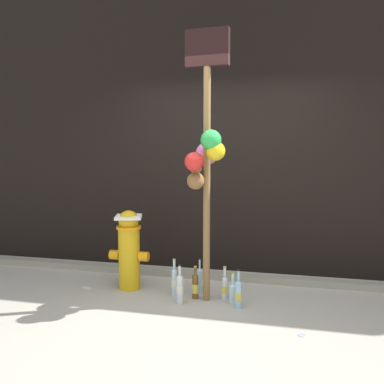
# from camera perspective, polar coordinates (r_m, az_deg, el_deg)

# --- Properties ---
(ground_plane) EXTENTS (14.00, 14.00, 0.00)m
(ground_plane) POSITION_cam_1_polar(r_m,az_deg,el_deg) (3.73, 2.28, -18.63)
(ground_plane) COLOR #ADA899
(building_wall) EXTENTS (10.00, 0.20, 3.79)m
(building_wall) POSITION_cam_1_polar(r_m,az_deg,el_deg) (5.02, 5.76, 9.89)
(building_wall) COLOR black
(building_wall) RESTS_ON ground_plane
(curb_strip) EXTENTS (8.00, 0.12, 0.08)m
(curb_strip) POSITION_cam_1_polar(r_m,az_deg,el_deg) (4.79, 4.83, -12.43)
(curb_strip) COLOR gray
(curb_strip) RESTS_ON ground_plane
(memorial_post) EXTENTS (0.45, 0.49, 2.75)m
(memorial_post) POSITION_cam_1_polar(r_m,az_deg,el_deg) (3.86, 2.07, 7.71)
(memorial_post) COLOR olive
(memorial_post) RESTS_ON ground_plane
(fire_hydrant) EXTENTS (0.46, 0.36, 0.90)m
(fire_hydrant) POSITION_cam_1_polar(r_m,az_deg,el_deg) (4.43, -9.37, -8.23)
(fire_hydrant) COLOR gold
(fire_hydrant) RESTS_ON ground_plane
(bottle_0) EXTENTS (0.06, 0.06, 0.39)m
(bottle_0) POSITION_cam_1_polar(r_m,az_deg,el_deg) (3.97, 6.92, -14.83)
(bottle_0) COLOR #93CCE0
(bottle_0) RESTS_ON ground_plane
(bottle_1) EXTENTS (0.06, 0.06, 0.36)m
(bottle_1) POSITION_cam_1_polar(r_m,az_deg,el_deg) (4.17, 4.88, -13.92)
(bottle_1) COLOR silver
(bottle_1) RESTS_ON ground_plane
(bottle_2) EXTENTS (0.07, 0.07, 0.33)m
(bottle_2) POSITION_cam_1_polar(r_m,az_deg,el_deg) (4.08, 6.08, -14.57)
(bottle_2) COLOR #B2DBEA
(bottle_2) RESTS_ON ground_plane
(bottle_3) EXTENTS (0.06, 0.06, 0.39)m
(bottle_3) POSITION_cam_1_polar(r_m,az_deg,el_deg) (4.33, 1.14, -12.93)
(bottle_3) COLOR #B2DBEA
(bottle_3) RESTS_ON ground_plane
(bottle_4) EXTENTS (0.06, 0.06, 0.40)m
(bottle_4) POSITION_cam_1_polar(r_m,az_deg,el_deg) (4.26, -2.66, -13.12)
(bottle_4) COLOR #B2DBEA
(bottle_4) RESTS_ON ground_plane
(bottle_5) EXTENTS (0.07, 0.07, 0.35)m
(bottle_5) POSITION_cam_1_polar(r_m,az_deg,el_deg) (4.18, 0.49, -13.84)
(bottle_5) COLOR brown
(bottle_5) RESTS_ON ground_plane
(bottle_6) EXTENTS (0.07, 0.07, 0.41)m
(bottle_6) POSITION_cam_1_polar(r_m,az_deg,el_deg) (4.05, -1.83, -14.14)
(bottle_6) COLOR silver
(bottle_6) RESTS_ON ground_plane
(litter_0) EXTENTS (0.06, 0.09, 0.01)m
(litter_0) POSITION_cam_1_polar(r_m,az_deg,el_deg) (4.81, 15.75, -13.04)
(litter_0) COLOR #8C99B2
(litter_0) RESTS_ON ground_plane
(litter_1) EXTENTS (0.09, 0.09, 0.01)m
(litter_1) POSITION_cam_1_polar(r_m,az_deg,el_deg) (3.60, 16.05, -19.77)
(litter_1) COLOR #8C99B2
(litter_1) RESTS_ON ground_plane
(litter_2) EXTENTS (0.14, 0.13, 0.01)m
(litter_2) POSITION_cam_1_polar(r_m,az_deg,el_deg) (4.14, -1.36, -16.03)
(litter_2) COLOR tan
(litter_2) RESTS_ON ground_plane
(litter_3) EXTENTS (0.14, 0.09, 0.01)m
(litter_3) POSITION_cam_1_polar(r_m,az_deg,el_deg) (4.67, -15.35, -13.62)
(litter_3) COLOR silver
(litter_3) RESTS_ON ground_plane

